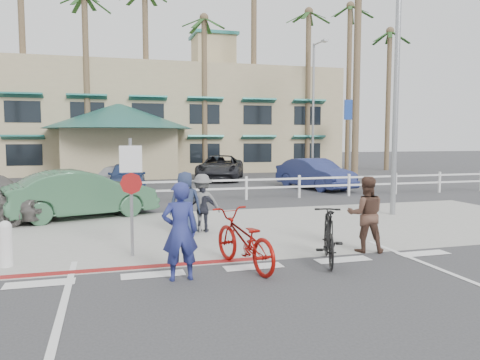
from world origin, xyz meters
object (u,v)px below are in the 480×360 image
object	(u,v)px
bike_red	(244,240)
car_white_sedan	(82,194)
bike_black	(329,236)
sign_post	(131,191)

from	to	relation	value
bike_red	car_white_sedan	size ratio (longest dim) A/B	0.47
bike_black	car_white_sedan	distance (m)	8.95
bike_red	bike_black	bearing A→B (deg)	162.30
bike_red	car_white_sedan	xyz separation A→B (m)	(-3.41, 7.15, 0.20)
bike_black	sign_post	bearing A→B (deg)	-2.23
sign_post	bike_red	world-z (taller)	sign_post
bike_red	car_white_sedan	distance (m)	7.92
car_white_sedan	bike_red	bearing A→B (deg)	-172.57
sign_post	bike_black	distance (m)	4.35
bike_red	car_white_sedan	bearing A→B (deg)	-78.05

